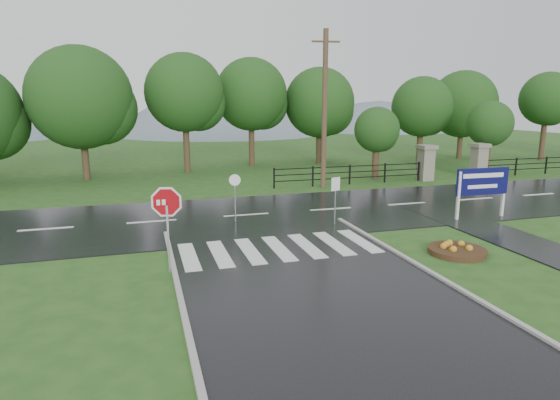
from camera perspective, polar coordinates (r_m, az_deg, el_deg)
name	(u,v)px	position (r m, az deg, el deg)	size (l,w,h in m)	color
ground	(338,312)	(11.53, 7.14, -13.41)	(120.00, 120.00, 0.00)	#254E1A
main_road	(246,216)	(20.56, -4.15, -1.94)	(90.00, 8.00, 0.04)	black
walkway	(506,237)	(19.25, 25.89, -4.11)	(2.20, 11.00, 0.04)	black
crosswalk	(279,248)	(15.88, -0.17, -5.88)	(6.50, 2.80, 0.02)	silver
pillar_west	(426,162)	(31.04, 17.36, 4.46)	(1.00, 1.00, 2.24)	gray
pillar_east	(479,160)	(33.44, 23.08, 4.55)	(1.00, 1.00, 2.24)	gray
fence_west	(350,173)	(28.51, 8.50, 3.33)	(9.58, 0.08, 1.20)	black
hills	(194,229)	(77.65, -10.39, -3.56)	(102.00, 48.00, 48.00)	slate
treeline	(217,171)	(34.27, -7.66, 3.56)	(83.20, 5.20, 10.00)	#173E13
stop_sign	(167,210)	(13.76, -13.64, -1.14)	(1.17, 0.31, 2.71)	#939399
estate_billboard	(482,184)	(21.49, 23.44, 1.79)	(2.50, 0.13, 2.19)	silver
flower_bed	(457,250)	(16.52, 20.78, -5.69)	(1.86, 1.86, 0.37)	#332111
reg_sign_small	(335,191)	(18.76, 6.77, 1.07)	(0.42, 0.16, 1.97)	#939399
reg_sign_round	(235,192)	(19.19, -5.51, 1.01)	(0.46, 0.13, 2.03)	#939399
utility_pole_east	(324,109)	(26.98, 5.44, 10.95)	(1.56, 0.34, 8.82)	#473523
entrance_tree_left	(377,130)	(30.73, 11.72, 8.34)	(2.88, 2.88, 4.60)	#3D2B1C
entrance_tree_right	(490,124)	(35.63, 24.20, 8.46)	(3.10, 3.10, 4.99)	#3D2B1C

